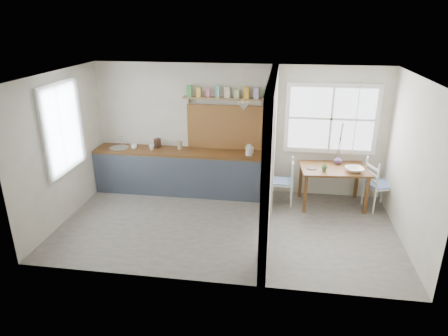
# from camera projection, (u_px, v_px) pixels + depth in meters

# --- Properties ---
(floor) EXTENTS (5.80, 3.20, 0.01)m
(floor) POSITION_uv_depth(u_px,v_px,m) (227.00, 226.00, 7.00)
(floor) COLOR gray
(floor) RESTS_ON ground
(ceiling) EXTENTS (5.80, 3.20, 0.01)m
(ceiling) POSITION_uv_depth(u_px,v_px,m) (227.00, 75.00, 6.07)
(ceiling) COLOR beige
(ceiling) RESTS_ON walls
(walls) EXTENTS (5.81, 3.21, 2.60)m
(walls) POSITION_uv_depth(u_px,v_px,m) (227.00, 156.00, 6.54)
(walls) COLOR beige
(walls) RESTS_ON floor
(partition) EXTENTS (0.12, 3.20, 2.60)m
(partition) POSITION_uv_depth(u_px,v_px,m) (270.00, 148.00, 6.44)
(partition) COLOR beige
(partition) RESTS_ON floor
(kitchen_window) EXTENTS (0.10, 1.16, 1.50)m
(kitchen_window) POSITION_uv_depth(u_px,v_px,m) (61.00, 128.00, 6.80)
(kitchen_window) COLOR white
(kitchen_window) RESTS_ON walls
(nook_window) EXTENTS (1.76, 0.10, 1.30)m
(nook_window) POSITION_uv_depth(u_px,v_px,m) (331.00, 119.00, 7.62)
(nook_window) COLOR white
(nook_window) RESTS_ON walls
(counter) EXTENTS (3.50, 0.60, 0.90)m
(counter) POSITION_uv_depth(u_px,v_px,m) (182.00, 171.00, 8.22)
(counter) COLOR brown
(counter) RESTS_ON floor
(sink) EXTENTS (0.40, 0.40, 0.02)m
(sink) POSITION_uv_depth(u_px,v_px,m) (119.00, 148.00, 8.22)
(sink) COLOR silver
(sink) RESTS_ON counter
(backsplash) EXTENTS (1.65, 0.03, 0.90)m
(backsplash) POSITION_uv_depth(u_px,v_px,m) (228.00, 127.00, 8.00)
(backsplash) COLOR brown
(backsplash) RESTS_ON walls
(shelf) EXTENTS (1.75, 0.20, 0.21)m
(shelf) POSITION_uv_depth(u_px,v_px,m) (227.00, 95.00, 7.69)
(shelf) COLOR #93744F
(shelf) RESTS_ON walls
(pendant_lamp) EXTENTS (0.26, 0.26, 0.16)m
(pendant_lamp) POSITION_uv_depth(u_px,v_px,m) (244.00, 106.00, 7.37)
(pendant_lamp) COLOR beige
(pendant_lamp) RESTS_ON ceiling
(utensil_rail) EXTENTS (0.02, 0.50, 0.02)m
(utensil_rail) POSITION_uv_depth(u_px,v_px,m) (267.00, 133.00, 7.23)
(utensil_rail) COLOR silver
(utensil_rail) RESTS_ON partition
(dining_table) EXTENTS (1.30, 0.93, 0.77)m
(dining_table) POSITION_uv_depth(u_px,v_px,m) (332.00, 186.00, 7.65)
(dining_table) COLOR brown
(dining_table) RESTS_ON floor
(chair_left) EXTENTS (0.41, 0.41, 0.89)m
(chair_left) POSITION_uv_depth(u_px,v_px,m) (282.00, 181.00, 7.73)
(chair_left) COLOR silver
(chair_left) RESTS_ON floor
(chair_right) EXTENTS (0.57, 0.57, 0.98)m
(chair_right) POSITION_uv_depth(u_px,v_px,m) (380.00, 184.00, 7.48)
(chair_right) COLOR silver
(chair_right) RESTS_ON floor
(kettle) EXTENTS (0.19, 0.15, 0.22)m
(kettle) POSITION_uv_depth(u_px,v_px,m) (249.00, 150.00, 7.74)
(kettle) COLOR silver
(kettle) RESTS_ON counter
(mug_a) EXTENTS (0.13, 0.13, 0.10)m
(mug_a) POSITION_uv_depth(u_px,v_px,m) (152.00, 147.00, 8.08)
(mug_a) COLOR white
(mug_a) RESTS_ON counter
(mug_b) EXTENTS (0.16, 0.16, 0.10)m
(mug_b) POSITION_uv_depth(u_px,v_px,m) (134.00, 146.00, 8.14)
(mug_b) COLOR white
(mug_b) RESTS_ON counter
(knife_block) EXTENTS (0.13, 0.15, 0.19)m
(knife_block) POSITION_uv_depth(u_px,v_px,m) (157.00, 143.00, 8.19)
(knife_block) COLOR #422C1E
(knife_block) RESTS_ON counter
(jar) EXTENTS (0.11, 0.11, 0.16)m
(jar) POSITION_uv_depth(u_px,v_px,m) (180.00, 145.00, 8.10)
(jar) COLOR tan
(jar) RESTS_ON counter
(towel_magenta) EXTENTS (0.02, 0.03, 0.61)m
(towel_magenta) POSITION_uv_depth(u_px,v_px,m) (263.00, 190.00, 7.74)
(towel_magenta) COLOR #DC3A74
(towel_magenta) RESTS_ON counter
(towel_orange) EXTENTS (0.02, 0.03, 0.52)m
(towel_orange) POSITION_uv_depth(u_px,v_px,m) (263.00, 193.00, 7.70)
(towel_orange) COLOR #F45E0B
(towel_orange) RESTS_ON counter
(bowl) EXTENTS (0.39, 0.39, 0.08)m
(bowl) POSITION_uv_depth(u_px,v_px,m) (354.00, 170.00, 7.31)
(bowl) COLOR white
(bowl) RESTS_ON dining_table
(table_cup) EXTENTS (0.11, 0.11, 0.10)m
(table_cup) POSITION_uv_depth(u_px,v_px,m) (324.00, 168.00, 7.34)
(table_cup) COLOR #3D713F
(table_cup) RESTS_ON dining_table
(plate) EXTENTS (0.24, 0.24, 0.01)m
(plate) POSITION_uv_depth(u_px,v_px,m) (311.00, 168.00, 7.47)
(plate) COLOR #3A2E2D
(plate) RESTS_ON dining_table
(vase) EXTENTS (0.20, 0.20, 0.17)m
(vase) POSITION_uv_depth(u_px,v_px,m) (338.00, 160.00, 7.68)
(vase) COLOR #523961
(vase) RESTS_ON dining_table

